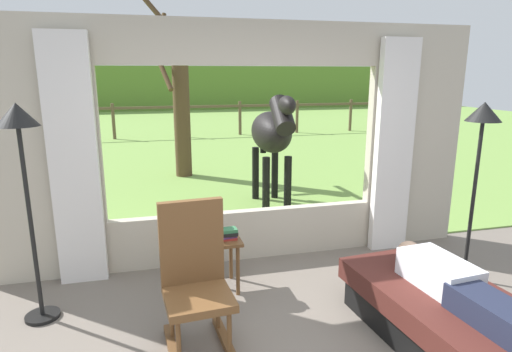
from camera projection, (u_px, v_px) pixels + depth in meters
back_wall_with_window at (245, 148)px, 4.56m from camera, size 5.20×0.12×2.55m
curtain_panel_left at (74, 163)px, 4.04m from camera, size 0.44×0.10×2.40m
curtain_panel_right at (394, 148)px, 4.85m from camera, size 0.44×0.10×2.40m
outdoor_pasture_lawn at (177, 132)px, 15.12m from camera, size 36.00×21.68×0.02m
distant_hill_ridge at (163, 88)px, 24.11m from camera, size 36.00×2.00×2.40m
recliner_sofa at (447, 319)px, 3.24m from camera, size 1.04×1.77×0.42m
reclining_person at (456, 285)px, 3.12m from camera, size 0.39×1.44×0.22m
rocking_chair at (195, 278)px, 3.18m from camera, size 0.51×0.71×1.12m
side_table at (216, 247)px, 4.05m from camera, size 0.44×0.44×0.52m
potted_plant at (206, 218)px, 4.02m from camera, size 0.22×0.22×0.32m
book_stack at (226, 234)px, 3.98m from camera, size 0.21×0.15×0.11m
floor_lamp_left at (21, 148)px, 3.31m from camera, size 0.32×0.32×1.81m
floor_lamp_right at (481, 139)px, 4.01m from camera, size 0.32×0.32×1.77m
horse at (272, 134)px, 6.33m from camera, size 0.64×1.82×1.73m
pasture_tree at (180, 98)px, 8.25m from camera, size 1.26×1.12×3.42m
pasture_fence_line at (179, 114)px, 13.68m from camera, size 16.10×0.10×1.10m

